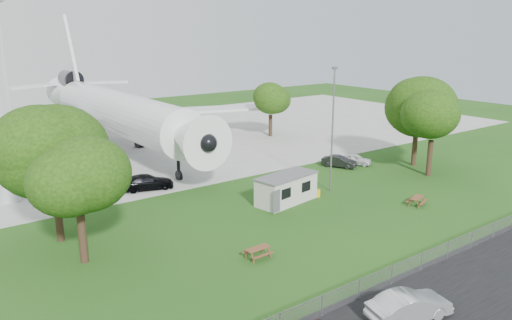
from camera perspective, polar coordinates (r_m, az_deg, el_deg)
ground at (r=40.40m, az=6.35°, el=-7.92°), size 160.00×160.00×0.00m
asphalt_strip at (r=33.09m, az=22.30°, el=-14.36°), size 120.00×8.00×0.02m
concrete_apron at (r=71.68m, az=-14.71°, el=1.76°), size 120.00×46.00×0.03m
airliner at (r=68.04m, az=-15.87°, el=5.52°), size 46.36×47.73×17.69m
site_cabin at (r=45.94m, az=3.50°, el=-3.28°), size 6.93×3.67×2.62m
picnic_west at (r=35.53m, az=0.21°, el=-11.12°), size 1.86×1.57×0.76m
picnic_east at (r=47.80m, az=17.84°, el=-4.92°), size 2.20×2.01×0.76m
fence at (r=34.73m, az=17.29°, el=-12.48°), size 58.00×0.04×1.30m
lamp_mast at (r=48.42m, az=8.72°, el=3.25°), size 0.16×0.16×12.00m
tree_west_big at (r=38.92m, az=-22.31°, el=0.76°), size 7.91×7.91×10.80m
tree_west_small at (r=34.84m, az=-19.77°, el=-2.13°), size 6.50×6.50×9.18m
tree_east_front at (r=56.24m, az=19.63°, el=4.93°), size 6.56×6.56×10.05m
tree_east_back at (r=60.09m, az=18.04°, el=5.99°), size 8.25×8.25×11.25m
tree_far_apron at (r=73.75m, az=1.69°, el=6.93°), size 6.18×6.18×8.61m
car_centre_sedan at (r=29.64m, az=17.11°, el=-15.69°), size 5.11×2.79×1.60m
car_ne_hatch at (r=59.84m, az=11.25°, el=0.07°), size 3.33×4.00×1.29m
car_ne_sedan at (r=58.45m, az=9.48°, el=-0.18°), size 3.05×4.19×1.32m
car_apron_van at (r=50.76m, az=-12.34°, el=-2.50°), size 5.57×3.43×1.51m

